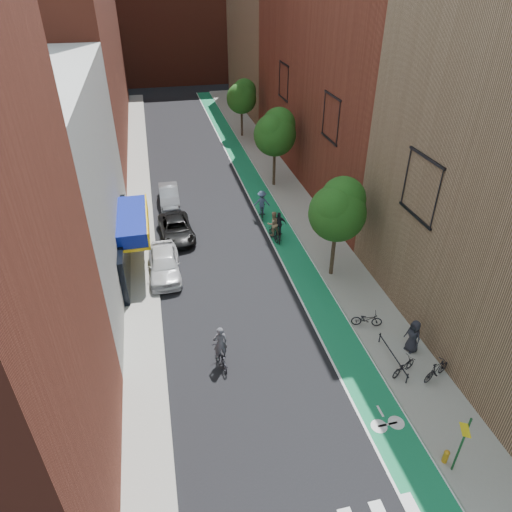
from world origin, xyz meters
TOP-DOWN VIEW (x-y plane):
  - ground at (0.00, 0.00)m, footprint 160.00×160.00m
  - bike_lane at (4.00, 26.00)m, footprint 2.00×68.00m
  - sidewalk_left at (-6.00, 26.00)m, footprint 2.00×68.00m
  - sidewalk_right at (6.50, 26.00)m, footprint 3.00×68.00m
  - building_left_white at (-11.00, 14.00)m, footprint 8.00×20.00m
  - building_left_far_red at (-11.00, 42.00)m, footprint 8.00×36.00m
  - building_right_mid_red at (12.00, 26.00)m, footprint 8.00×28.00m
  - building_right_far_tan at (12.00, 50.00)m, footprint 8.00×20.00m
  - building_far_closure at (0.00, 72.00)m, footprint 30.00×14.00m
  - tree_near at (5.65, 10.02)m, footprint 3.40×3.36m
  - tree_mid at (5.65, 24.02)m, footprint 3.55×3.53m
  - tree_far at (5.65, 38.02)m, footprint 3.30×3.25m
  - sign_pole at (5.38, -3.50)m, footprint 0.13×0.71m
  - parked_car_white at (-4.54, 12.41)m, footprint 1.94×4.76m
  - parked_car_black at (-3.44, 16.98)m, footprint 2.54×4.92m
  - parked_car_silver at (-3.56, 22.57)m, footprint 1.54×4.33m
  - cyclist_lead at (-2.33, 4.09)m, footprint 0.82×1.86m
  - cyclist_lane_near at (3.20, 15.10)m, footprint 0.98×1.63m
  - cyclist_lane_mid at (3.60, 15.01)m, footprint 1.11×2.01m
  - cyclist_lane_far at (3.20, 18.50)m, footprint 1.33×1.82m
  - parked_bike_near at (5.68, 4.95)m, footprint 1.73×1.03m
  - parked_bike_mid at (7.27, 0.81)m, footprint 1.72×1.06m
  - parked_bike_far at (5.94, 1.43)m, footprint 1.63×1.13m
  - pedestrian at (7.07, 2.74)m, footprint 0.81×1.02m
  - fire_hydrant at (5.30, -3.14)m, footprint 0.23×0.23m

SIDE VIEW (x-z plane):
  - ground at x=0.00m, z-range 0.00..0.00m
  - bike_lane at x=4.00m, z-range 0.00..0.01m
  - sidewalk_left at x=-6.00m, z-range 0.00..0.15m
  - sidewalk_right at x=6.50m, z-range 0.00..0.15m
  - fire_hydrant at x=5.30m, z-range 0.17..0.83m
  - parked_bike_far at x=5.94m, z-range 0.15..0.96m
  - parked_bike_near at x=5.68m, z-range 0.15..1.01m
  - parked_bike_mid at x=7.27m, z-range 0.15..1.15m
  - parked_car_black at x=-3.44m, z-range 0.00..1.33m
  - parked_car_silver at x=-3.56m, z-range 0.00..1.42m
  - cyclist_lead at x=-2.33m, z-range -0.35..1.89m
  - cyclist_lane_mid at x=3.60m, z-range -0.28..1.82m
  - parked_car_white at x=-4.54m, z-range 0.00..1.62m
  - cyclist_lane_near at x=3.20m, z-range -0.12..2.03m
  - cyclist_lane_far at x=3.20m, z-range -0.10..2.10m
  - pedestrian at x=7.07m, z-range 0.15..1.98m
  - sign_pole at x=5.38m, z-range 0.34..3.34m
  - tree_far at x=5.65m, z-range 1.40..7.60m
  - tree_near at x=5.65m, z-range 1.45..7.87m
  - tree_mid at x=5.65m, z-range 1.52..8.26m
  - building_left_white at x=-11.00m, z-range 0.00..12.00m
  - building_right_far_tan at x=12.00m, z-range 0.00..18.00m
  - building_far_closure at x=0.00m, z-range 0.00..20.00m
  - building_left_far_red at x=-11.00m, z-range 0.00..22.00m
  - building_right_mid_red at x=12.00m, z-range 0.00..22.00m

